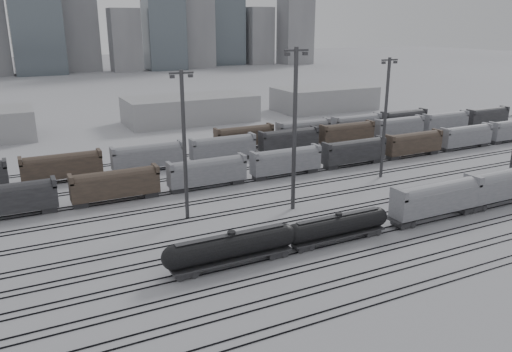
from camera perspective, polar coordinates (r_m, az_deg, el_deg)
name	(u,v)px	position (r m, az deg, el deg)	size (l,w,h in m)	color
ground	(349,242)	(72.75, 10.57, -7.46)	(900.00, 900.00, 0.00)	#B6B6BB
tracks	(287,203)	(86.13, 3.60, -3.15)	(220.00, 71.50, 0.16)	black
tank_car_a	(232,247)	(64.11, -2.79, -8.10)	(18.39, 3.06, 4.54)	black
tank_car_b	(338,226)	(71.81, 9.37, -5.64)	(16.83, 2.80, 4.16)	black
hopper_car_a	(437,197)	(83.27, 20.01, -2.29)	(16.69, 3.32, 5.97)	black
hopper_car_b	(505,183)	(94.90, 26.58, -0.75)	(16.80, 3.34, 6.01)	black
light_mast_b	(184,143)	(76.97, -8.20, 3.79)	(3.73, 0.60, 23.31)	#39393B
light_mast_c	(295,127)	(80.21, 4.44, 5.64)	(4.22, 0.68, 26.37)	#39393B
light_mast_d	(385,116)	(101.11, 14.56, 6.71)	(3.78, 0.60, 23.60)	#39393B
bg_string_near	(286,162)	(101.05, 3.43, 1.57)	(151.00, 3.00, 5.60)	gray
bg_string_mid	(289,141)	(119.32, 3.77, 4.00)	(151.00, 3.00, 5.60)	black
bg_string_far	(330,128)	(135.17, 8.50, 5.42)	(66.00, 3.00, 5.60)	brown
warehouse_mid	(191,109)	(157.85, -7.48, 7.59)	(40.00, 18.00, 8.00)	#9C9C9F
warehouse_right	(325,98)	(180.30, 7.85, 8.77)	(35.00, 18.00, 8.00)	#9C9C9F
skyline	(88,14)	(336.17, -18.61, 17.19)	(316.00, 22.40, 95.00)	gray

